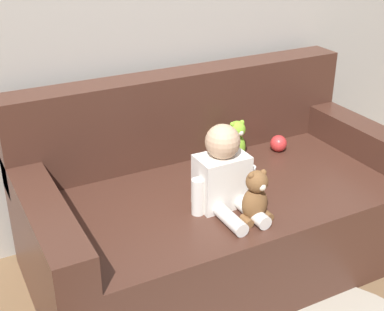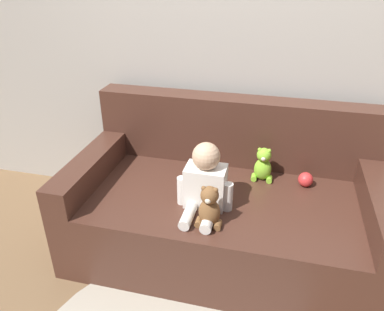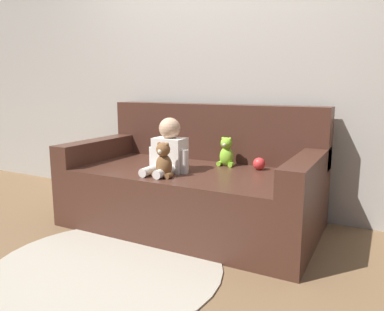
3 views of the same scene
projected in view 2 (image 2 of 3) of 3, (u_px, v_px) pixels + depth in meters
name	position (u px, v px, depth m)	size (l,w,h in m)	color
ground_plane	(222.00, 249.00, 2.47)	(12.00, 12.00, 0.00)	brown
wall_back	(246.00, 29.00, 2.35)	(8.00, 0.05, 2.60)	#ADA89E
couch	(226.00, 205.00, 2.37)	(1.85, 0.98, 0.91)	#47281E
person_baby	(205.00, 182.00, 2.06)	(0.32, 0.34, 0.39)	white
teddy_bear_brown	(209.00, 207.00, 1.93)	(0.14, 0.11, 0.24)	brown
plush_toy_side	(263.00, 165.00, 2.33)	(0.13, 0.10, 0.22)	#8CD133
toy_ball	(306.00, 179.00, 2.29)	(0.09, 0.09, 0.09)	red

